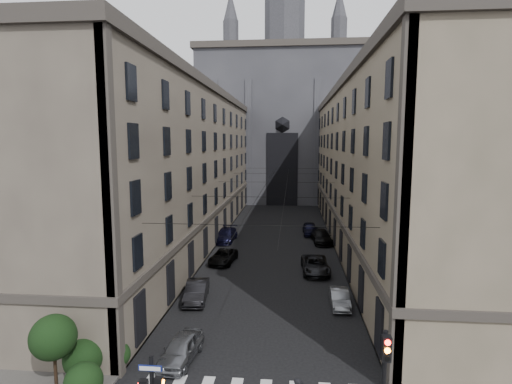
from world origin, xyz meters
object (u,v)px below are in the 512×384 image
(traffic_light_right, at_px, (384,379))
(car_right_near, at_px, (339,298))
(car_left_near, at_px, (181,349))
(car_right_midnear, at_px, (315,265))
(car_left_far, at_px, (226,235))
(car_left_midfar, at_px, (223,257))
(car_left_midnear, at_px, (197,291))
(car_right_far, at_px, (310,229))
(gothic_tower, at_px, (284,116))
(car_right_midfar, at_px, (322,237))

(traffic_light_right, distance_m, car_right_near, 14.82)
(car_left_near, height_order, car_right_midnear, car_right_midnear)
(car_left_far, distance_m, car_right_midnear, 15.21)
(traffic_light_right, relative_size, car_left_midfar, 1.09)
(car_left_midnear, height_order, car_left_far, car_left_far)
(car_left_midnear, relative_size, car_right_far, 0.98)
(car_right_far, bearing_deg, car_left_midfar, -126.87)
(car_left_far, bearing_deg, traffic_light_right, -67.58)
(gothic_tower, distance_m, car_right_midnear, 53.73)
(car_right_midnear, distance_m, car_right_far, 15.63)
(gothic_tower, relative_size, car_left_midfar, 12.15)
(traffic_light_right, bearing_deg, car_right_far, 91.77)
(car_left_midfar, relative_size, car_right_midnear, 0.89)
(gothic_tower, relative_size, car_right_midfar, 10.86)
(car_left_midnear, relative_size, car_right_midnear, 0.85)
(traffic_light_right, height_order, car_left_midnear, traffic_light_right)
(gothic_tower, relative_size, car_left_midnear, 12.66)
(traffic_light_right, bearing_deg, car_left_midnear, 126.87)
(car_left_far, xyz_separation_m, car_right_midfar, (11.84, 0.35, -0.03))
(gothic_tower, height_order, car_right_midfar, gothic_tower)
(car_right_near, bearing_deg, car_right_midfar, 89.78)
(car_left_near, xyz_separation_m, car_right_midnear, (8.45, 16.18, 0.05))
(gothic_tower, distance_m, traffic_light_right, 74.67)
(car_left_midnear, bearing_deg, gothic_tower, 78.49)
(car_left_midfar, xyz_separation_m, car_right_far, (9.42, 13.40, 0.13))
(car_left_midnear, bearing_deg, car_left_midfar, 81.44)
(car_left_far, distance_m, car_right_far, 11.57)
(car_left_midnear, height_order, car_left_midfar, car_left_midnear)
(car_right_midnear, bearing_deg, gothic_tower, 92.47)
(car_right_near, distance_m, car_right_far, 23.34)
(car_right_midfar, bearing_deg, traffic_light_right, -94.75)
(car_left_midfar, relative_size, car_left_far, 0.86)
(car_left_midfar, height_order, car_right_midfar, car_right_midfar)
(car_right_midnear, relative_size, car_right_far, 1.15)
(car_right_near, xyz_separation_m, car_right_midfar, (0.01, 19.08, 0.14))
(car_left_midnear, distance_m, car_right_midfar, 21.97)
(car_left_far, bearing_deg, car_left_midnear, -84.61)
(car_left_midfar, bearing_deg, car_right_midfar, 46.73)
(traffic_light_right, xyz_separation_m, car_left_midfar, (-10.59, 24.48, -2.63))
(gothic_tower, relative_size, car_right_near, 15.03)
(gothic_tower, relative_size, car_right_midnear, 10.77)
(car_left_near, height_order, car_left_midfar, car_left_near)
(car_left_far, bearing_deg, gothic_tower, 84.04)
(car_left_midfar, xyz_separation_m, car_right_midfar, (10.63, 9.18, 0.11))
(traffic_light_right, xyz_separation_m, car_left_midnear, (-10.99, 14.66, -2.53))
(gothic_tower, distance_m, car_left_near, 69.23)
(car_left_midnear, height_order, car_right_midnear, car_left_midnear)
(car_left_near, height_order, car_left_far, car_left_far)
(car_right_near, height_order, car_right_far, car_right_far)
(car_left_far, xyz_separation_m, car_right_far, (10.63, 4.58, -0.01))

